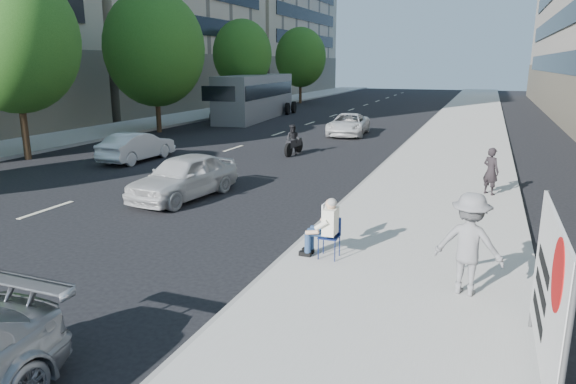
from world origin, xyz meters
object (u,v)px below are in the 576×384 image
at_px(white_sedan_near, 184,176).
at_px(bus, 256,97).
at_px(seated_protester, 325,224).
at_px(protest_banner, 548,292).
at_px(white_sedan_mid, 137,146).
at_px(motorcycle, 293,141).
at_px(jogger, 469,244).
at_px(pedestrian_woman, 491,171).
at_px(white_sedan_far, 348,124).

relative_size(white_sedan_near, bus, 0.33).
bearing_deg(seated_protester, protest_banner, -39.79).
bearing_deg(protest_banner, white_sedan_near, 144.46).
relative_size(protest_banner, bus, 0.25).
height_order(white_sedan_mid, motorcycle, motorcycle).
distance_m(white_sedan_near, motorcycle, 8.70).
relative_size(jogger, pedestrian_woman, 1.25).
distance_m(seated_protester, protest_banner, 5.09).
height_order(white_sedan_near, white_sedan_mid, white_sedan_near).
height_order(white_sedan_near, bus, bus).
bearing_deg(white_sedan_far, white_sedan_near, -99.03).
bearing_deg(white_sedan_far, seated_protester, -81.99).
height_order(seated_protester, motorcycle, seated_protester).
bearing_deg(white_sedan_near, white_sedan_far, 93.80).
xyz_separation_m(seated_protester, bus, (-13.82, 26.80, 0.76)).
bearing_deg(white_sedan_near, jogger, -19.58).
height_order(seated_protester, white_sedan_near, seated_protester).
distance_m(protest_banner, white_sedan_near, 11.89).
distance_m(motorcycle, bus, 16.80).
bearing_deg(white_sedan_mid, jogger, 148.79).
relative_size(pedestrian_woman, white_sedan_mid, 0.39).
xyz_separation_m(seated_protester, motorcycle, (-5.33, 12.35, -0.24)).
xyz_separation_m(jogger, white_sedan_mid, (-14.10, 9.29, -0.45)).
distance_m(white_sedan_far, motorcycle, 7.61).
relative_size(pedestrian_woman, protest_banner, 0.49).
distance_m(jogger, protest_banner, 2.66).
distance_m(seated_protester, white_sedan_mid, 14.06).
xyz_separation_m(white_sedan_mid, bus, (-2.62, 18.31, 1.01)).
relative_size(white_sedan_near, white_sedan_far, 0.90).
height_order(pedestrian_woman, white_sedan_far, pedestrian_woman).
relative_size(jogger, motorcycle, 0.90).
xyz_separation_m(protest_banner, white_sedan_far, (-8.56, 23.16, -0.77)).
relative_size(protest_banner, white_sedan_near, 0.74).
bearing_deg(pedestrian_woman, protest_banner, 130.52).
distance_m(seated_protester, motorcycle, 13.45).
relative_size(pedestrian_woman, white_sedan_near, 0.36).
bearing_deg(seated_protester, pedestrian_woman, 65.12).
height_order(white_sedan_far, motorcycle, motorcycle).
xyz_separation_m(seated_protester, pedestrian_woman, (3.26, 7.02, 0.02)).
bearing_deg(seated_protester, white_sedan_near, 147.61).
distance_m(protest_banner, white_sedan_far, 24.71).
distance_m(pedestrian_woman, protest_banner, 10.30).
height_order(jogger, pedestrian_woman, jogger).
xyz_separation_m(jogger, protest_banner, (1.00, -2.44, 0.33)).
bearing_deg(pedestrian_woman, motorcycle, 5.20).
height_order(pedestrian_woman, white_sedan_mid, pedestrian_woman).
height_order(protest_banner, white_sedan_mid, protest_banner).
bearing_deg(white_sedan_mid, seated_protester, 145.02).
relative_size(motorcycle, bus, 0.17).
relative_size(seated_protester, motorcycle, 0.64).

